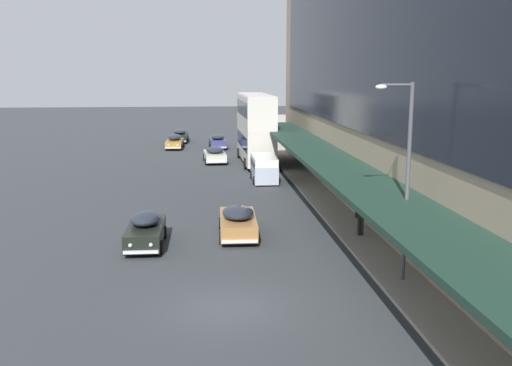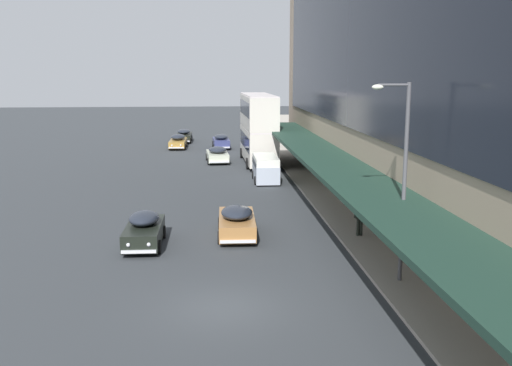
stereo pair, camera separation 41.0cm
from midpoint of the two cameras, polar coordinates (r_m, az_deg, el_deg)
name	(u,v)px [view 2 (the right image)]	position (r m, az deg, el deg)	size (l,w,h in m)	color
ground	(224,307)	(20.87, -2.69, -12.32)	(240.00, 240.00, 0.00)	#323639
transit_bus_kerbside_front	(258,127)	(51.97, 0.45, 5.67)	(2.90, 10.21, 6.28)	beige
sedan_second_near	(217,154)	(52.97, -3.66, 2.87)	(2.17, 4.60, 1.49)	beige
sedan_far_back	(237,221)	(29.10, -1.53, -3.85)	(2.03, 4.58, 1.59)	#A06D3A
sedan_trailing_mid	(144,229)	(28.05, -10.71, -4.59)	(1.83, 4.32, 1.64)	black
sedan_second_mid	(178,141)	(63.28, -7.62, 4.15)	(1.93, 4.89, 1.54)	olive
sedan_oncoming_rear	(221,141)	(62.74, -3.33, 4.19)	(1.93, 4.47, 1.55)	navy
sedan_trailing_near	(184,136)	(68.82, -7.06, 4.72)	(1.97, 4.74, 1.52)	black
vw_van	(266,167)	(43.67, 1.23, 1.61)	(1.94, 4.56, 1.96)	#A9B3C3
pedestrian_at_kerb	(360,216)	(29.15, 10.74, -3.22)	(0.62, 0.33, 1.86)	#242A23
street_lamp	(401,170)	(22.52, 14.81, 1.31)	(1.50, 0.28, 7.75)	#4C4C51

